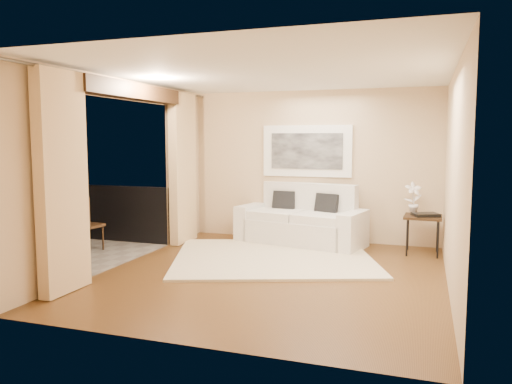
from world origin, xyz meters
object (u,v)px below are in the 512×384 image
at_px(bistro_table, 23,224).
at_px(balcony_chair_near, 49,225).
at_px(side_table, 423,219).
at_px(ice_bucket, 20,210).
at_px(sofa, 302,223).
at_px(balcony_chair_far, 84,220).
at_px(orchid, 413,198).

relative_size(bistro_table, balcony_chair_near, 0.74).
relative_size(side_table, bistro_table, 0.93).
bearing_deg(ice_bucket, sofa, 33.94).
bearing_deg(sofa, balcony_chair_near, -134.22).
bearing_deg(balcony_chair_far, bistro_table, 71.42).
xyz_separation_m(bistro_table, balcony_chair_near, (0.17, 0.35, -0.07)).
bearing_deg(balcony_chair_near, bistro_table, -109.62).
distance_m(orchid, balcony_chair_near, 5.77).
xyz_separation_m(side_table, balcony_chair_far, (-5.21, -1.60, -0.04)).
relative_size(bistro_table, balcony_chair_far, 0.73).
relative_size(balcony_chair_far, balcony_chair_near, 1.01).
bearing_deg(side_table, balcony_chair_near, -158.68).
distance_m(sofa, bistro_table, 4.48).
bearing_deg(balcony_chair_far, sofa, -144.70).
distance_m(side_table, ice_bucket, 6.24).
bearing_deg(orchid, balcony_chair_far, -160.63).
height_order(sofa, side_table, sofa).
distance_m(side_table, orchid, 0.40).
bearing_deg(balcony_chair_far, balcony_chair_near, 72.52).
bearing_deg(orchid, bistro_table, -154.10).
xyz_separation_m(sofa, ice_bucket, (-3.77, -2.54, 0.40)).
distance_m(sofa, ice_bucket, 4.56).
distance_m(sofa, balcony_chair_far, 3.67).
relative_size(side_table, ice_bucket, 3.12).
relative_size(side_table, balcony_chair_far, 0.68).
distance_m(orchid, bistro_table, 6.07).
relative_size(side_table, balcony_chair_near, 0.69).
relative_size(sofa, balcony_chair_near, 2.59).
bearing_deg(balcony_chair_near, side_table, 28.21).
bearing_deg(side_table, balcony_chair_far, -162.93).
height_order(side_table, balcony_chair_far, balcony_chair_far).
bearing_deg(side_table, ice_bucket, -157.76).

